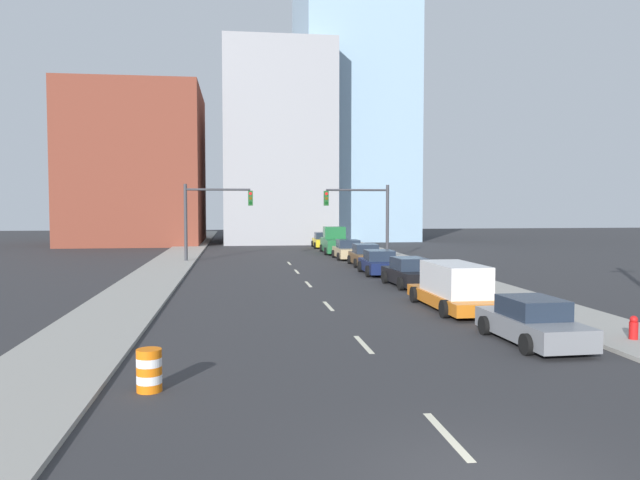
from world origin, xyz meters
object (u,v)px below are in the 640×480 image
Objects in this scene: pickup_truck_green at (335,243)px; sedan_gray at (532,323)px; sedan_navy at (379,263)px; sedan_brown at (365,256)px; sedan_black at (409,273)px; sedan_tan at (348,250)px; traffic_signal_right at (368,210)px; fire_hydrant at (634,330)px; traffic_barrel at (149,370)px; traffic_signal_left at (207,211)px; sedan_yellow at (323,241)px; box_truck_orange at (453,287)px.

sedan_gray is at bearing -87.57° from pickup_truck_green.
sedan_brown reaches higher than sedan_navy.
sedan_black is 1.03× the size of sedan_tan.
sedan_gray is 0.71× the size of pickup_truck_green.
sedan_black is 1.03× the size of sedan_brown.
traffic_signal_right is at bearing -77.81° from pickup_truck_green.
fire_hydrant is at bearing -80.19° from sedan_black.
pickup_truck_green reaches higher than sedan_tan.
traffic_signal_right is 1.29× the size of sedan_brown.
traffic_signal_right is at bearing 83.89° from sedan_navy.
pickup_truck_green is (-0.02, 6.16, 0.24)m from sedan_tan.
fire_hydrant is at bearing 12.52° from traffic_barrel.
sedan_black is at bearing -54.81° from traffic_signal_left.
sedan_yellow is at bearing 91.92° from sedan_navy.
traffic_barrel is at bearing -167.48° from fire_hydrant.
traffic_signal_left is 1.27× the size of sedan_gray.
traffic_signal_right reaches higher than sedan_yellow.
fire_hydrant is at bearing -81.70° from sedan_brown.
fire_hydrant is at bearing -64.51° from traffic_signal_left.
sedan_navy is (-3.27, 19.55, 0.25)m from fire_hydrant.
traffic_barrel is 47.82m from sedan_yellow.
sedan_gray is 1.02× the size of sedan_yellow.
traffic_signal_left is at bearing -173.00° from sedan_tan.
pickup_truck_green reaches higher than traffic_barrel.
pickup_truck_green reaches higher than sedan_yellow.
sedan_yellow reaches higher than sedan_tan.
sedan_brown is 18.65m from sedan_yellow.
traffic_signal_left is 12.03m from traffic_signal_right.
sedan_brown is (0.29, 5.42, 0.01)m from sedan_navy.
sedan_tan reaches higher than sedan_brown.
fire_hydrant is 0.18× the size of sedan_navy.
sedan_tan is 6.17m from pickup_truck_green.
sedan_gray is at bearing -92.19° from traffic_signal_right.
sedan_yellow is at bearing 88.74° from sedan_gray.
box_truck_orange reaches higher than fire_hydrant.
sedan_navy is 1.03× the size of sedan_tan.
sedan_brown is at bearing 69.01° from traffic_barrel.
box_truck_orange reaches higher than sedan_black.
traffic_signal_left reaches higher than box_truck_orange.
sedan_navy reaches higher than fire_hydrant.
traffic_signal_left reaches higher than sedan_yellow.
sedan_yellow is (10.44, 46.67, 0.21)m from traffic_barrel.
sedan_gray is 43.21m from sedan_yellow.
traffic_barrel is (0.21, -32.30, -3.30)m from traffic_signal_left.
traffic_signal_left is 31.00m from sedan_gray.
pickup_truck_green reaches higher than sedan_brown.
box_truck_orange is 1.33× the size of sedan_navy.
sedan_yellow reaches higher than sedan_black.
box_truck_orange is at bearing -89.42° from sedan_brown.
pickup_truck_green is at bearing 92.70° from sedan_brown.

